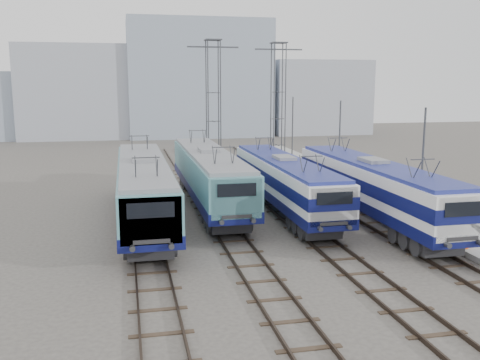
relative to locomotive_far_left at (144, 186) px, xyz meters
name	(u,v)px	position (x,y,z in m)	size (l,w,h in m)	color
ground	(285,250)	(6.75, -6.72, -2.32)	(160.00, 160.00, 0.00)	#514C47
platform	(393,204)	(16.95, 1.28, -2.17)	(4.00, 70.00, 0.30)	#9E9E99
locomotive_far_left	(144,186)	(0.00, 0.00, 0.00)	(2.95, 18.63, 3.51)	#0D114F
locomotive_center_left	(209,174)	(4.50, 3.53, 0.00)	(2.94, 18.59, 3.50)	#0D114F
locomotive_center_right	(285,180)	(9.00, 0.89, -0.12)	(2.72, 17.17, 3.23)	#0D114F
locomotive_far_right	(373,185)	(13.50, -2.55, -0.01)	(2.85, 18.03, 3.39)	#0D114F
catenary_tower_west	(213,103)	(6.75, 15.28, 4.33)	(4.50, 1.20, 12.00)	#3F4247
catenary_tower_east	(278,101)	(13.25, 17.28, 4.33)	(4.50, 1.20, 12.00)	#3F4247
mast_front	(422,170)	(15.35, -4.72, 1.18)	(0.12, 0.12, 7.00)	#3F4247
mast_mid	(339,146)	(15.35, 7.28, 1.18)	(0.12, 0.12, 7.00)	#3F4247
mast_rear	(292,132)	(15.35, 19.28, 1.18)	(0.12, 0.12, 7.00)	#3F4247
safety_cone	(465,242)	(15.25, -9.19, -1.71)	(0.33, 0.33, 0.61)	#F75800
building_west	(82,92)	(-7.25, 55.28, 4.68)	(18.00, 12.00, 14.00)	#A3A9B6
building_center	(198,79)	(10.75, 55.28, 6.68)	(22.00, 14.00, 18.00)	#93A0B2
building_east	(315,97)	(30.75, 55.28, 3.68)	(16.00, 12.00, 12.00)	#A3A9B6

